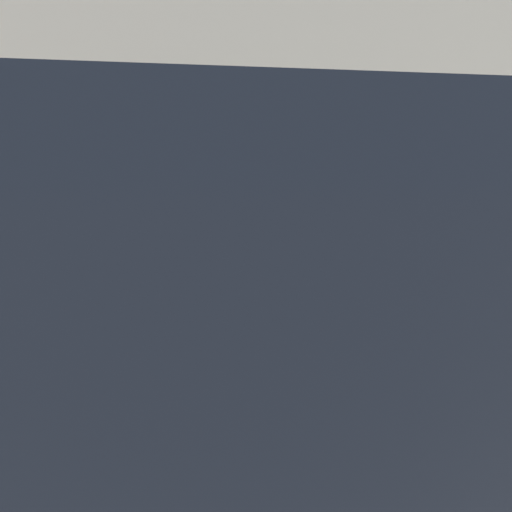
{
  "coord_description": "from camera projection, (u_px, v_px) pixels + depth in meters",
  "views": [
    {
      "loc": [
        -0.27,
        -1.63,
        1.7
      ],
      "look_at": [
        -0.05,
        1.05,
        1.12
      ],
      "focal_mm": 28.0,
      "sensor_mm": 36.0,
      "label": 1
    }
  ],
  "objects": [
    {
      "name": "building_facade",
      "position": [
        240.0,
        90.0,
        5.99
      ],
      "size": [
        24.0,
        0.3,
        5.77
      ],
      "color": "beige",
      "rests_on": "ground_plane"
    },
    {
      "name": "sidewalk",
      "position": [
        252.0,
        333.0,
        4.1
      ],
      "size": [
        24.0,
        2.8,
        0.13
      ],
      "color": "#9E9B96",
      "rests_on": "ground_plane"
    },
    {
      "name": "parking_meter",
      "position": [
        256.0,
        240.0,
        2.72
      ],
      "size": [
        0.2,
        0.15,
        1.48
      ],
      "color": "slate",
      "rests_on": "sidewalk"
    }
  ]
}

